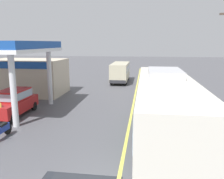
# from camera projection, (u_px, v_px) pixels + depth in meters

# --- Properties ---
(ground) EXTENTS (120.00, 120.00, 0.00)m
(ground) POSITION_uv_depth(u_px,v_px,m) (137.00, 87.00, 27.20)
(ground) COLOR #4C4C51
(lane_divider_stripe) EXTENTS (0.16, 50.00, 0.01)m
(lane_divider_stripe) POSITION_uv_depth(u_px,v_px,m) (135.00, 96.00, 22.34)
(lane_divider_stripe) COLOR #D8CC4C
(lane_divider_stripe) RESTS_ON ground
(coach_bus_main) EXTENTS (2.60, 11.04, 3.69)m
(coach_bus_main) POSITION_uv_depth(u_px,v_px,m) (165.00, 113.00, 11.16)
(coach_bus_main) COLOR silver
(coach_bus_main) RESTS_ON ground
(gas_station_roadside) EXTENTS (9.10, 11.95, 5.10)m
(gas_station_roadside) POSITION_uv_depth(u_px,v_px,m) (16.00, 70.00, 21.00)
(gas_station_roadside) COLOR #194799
(gas_station_roadside) RESTS_ON ground
(car_at_pump) EXTENTS (1.70, 4.20, 1.82)m
(car_at_pump) POSITION_uv_depth(u_px,v_px,m) (14.00, 101.00, 16.29)
(car_at_pump) COLOR maroon
(car_at_pump) RESTS_ON ground
(minibus_opposing_lane) EXTENTS (2.04, 6.13, 2.44)m
(minibus_opposing_lane) POSITION_uv_depth(u_px,v_px,m) (120.00, 71.00, 30.04)
(minibus_opposing_lane) COLOR #BFB799
(minibus_opposing_lane) RESTS_ON ground
(motorcycle_parked_forecourt) EXTENTS (0.55, 1.80, 0.92)m
(motorcycle_parked_forecourt) POSITION_uv_depth(u_px,v_px,m) (1.00, 130.00, 12.45)
(motorcycle_parked_forecourt) COLOR black
(motorcycle_parked_forecourt) RESTS_ON ground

